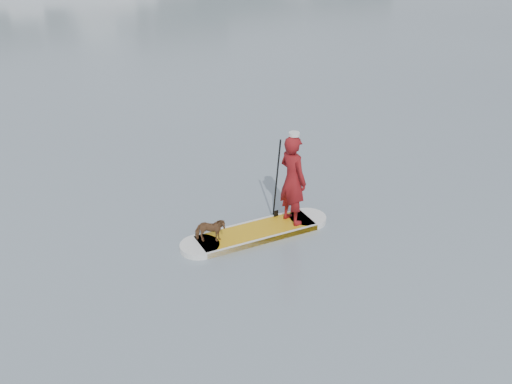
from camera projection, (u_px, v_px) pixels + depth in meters
ground at (384, 272)px, 10.66m from camera, size 140.00×140.00×0.00m
paddleboard at (256, 232)px, 11.81m from camera, size 3.30×0.93×0.12m
paddler at (293, 180)px, 11.68m from camera, size 0.56×0.77×1.94m
white_cap at (294, 134)px, 11.22m from camera, size 0.22×0.22×0.07m
dog at (210, 230)px, 11.26m from camera, size 0.67×0.53×0.52m
paddle at (277, 188)px, 11.98m from camera, size 0.10×0.30×2.00m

